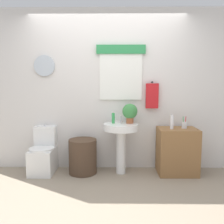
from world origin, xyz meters
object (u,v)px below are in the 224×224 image
Objects in this scene: soap_bottle at (113,118)px; toothbrush_cup at (184,125)px; toilet at (44,155)px; wooden_cabinet at (177,151)px; lotion_bottle at (172,122)px; laundry_hamper at (83,156)px; pedestal_sink at (121,136)px; potted_plant at (130,112)px.

soap_bottle is 0.88× the size of toothbrush_cup.
toilet is 3.98× the size of toothbrush_cup.
wooden_cabinet is 1.12m from soap_bottle.
lotion_bottle is (2.00, -0.07, 0.54)m from toilet.
laundry_hamper is 0.77m from soap_bottle.
soap_bottle is at bearing 174.25° from lotion_bottle.
pedestal_sink is at bearing 0.00° from laundry_hamper.
wooden_cabinet is 0.42m from toothbrush_cup.
laundry_hamper is 1.75× the size of potted_plant.
toothbrush_cup is (2.21, -0.01, 0.49)m from toilet.
toilet is 1.03× the size of wooden_cabinet.
pedestal_sink is 0.81m from lotion_bottle.
pedestal_sink reaches higher than toilet.
laundry_hamper is at bearing -3.04° from toilet.
potted_plant reaches higher than wooden_cabinet.
toothbrush_cup reaches higher than pedestal_sink.
pedestal_sink reaches higher than laundry_hamper.
toilet is 2.40× the size of potted_plant.
wooden_cabinet is (1.48, 0.00, 0.09)m from laundry_hamper.
pedestal_sink is at bearing -1.56° from toilet.
lotion_bottle reaches higher than laundry_hamper.
pedestal_sink reaches higher than wooden_cabinet.
pedestal_sink is at bearing 177.04° from lotion_bottle.
toilet reaches higher than wooden_cabinet.
toilet is at bearing -179.14° from soap_bottle.
soap_bottle reaches higher than wooden_cabinet.
toothbrush_cup is at bearing -2.71° from potted_plant.
toilet is 4.51× the size of soap_bottle.
pedestal_sink is 1.00m from toothbrush_cup.
wooden_cabinet is 0.96m from potted_plant.
toothbrush_cup reaches higher than laundry_hamper.
wooden_cabinet is 2.34× the size of potted_plant.
toothbrush_cup is at bearing 0.73° from laundry_hamper.
toilet is at bearing 179.65° from toothbrush_cup.
pedestal_sink is 4.25× the size of toothbrush_cup.
potted_plant is at bearing 177.29° from toothbrush_cup.
laundry_hamper is 2.90× the size of toothbrush_cup.
potted_plant reaches higher than pedestal_sink.
lotion_bottle reaches higher than toothbrush_cup.
toothbrush_cup is (0.84, -0.04, -0.20)m from potted_plant.
soap_bottle reaches higher than toothbrush_cup.
toothbrush_cup is (0.21, 0.06, -0.06)m from lotion_bottle.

